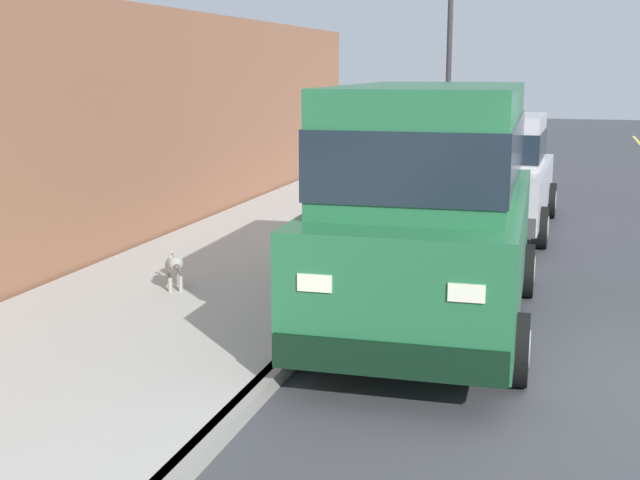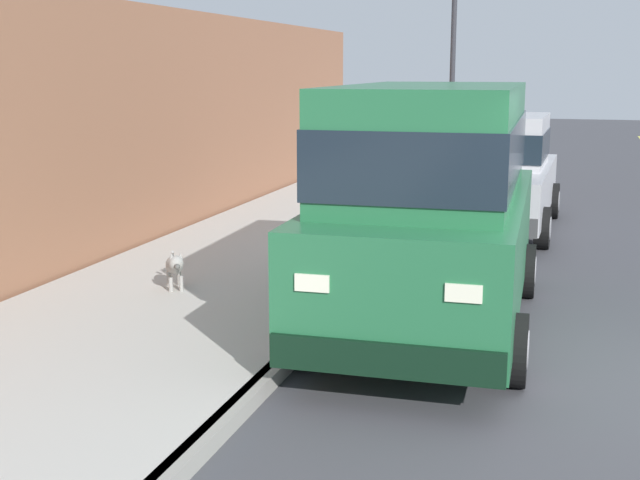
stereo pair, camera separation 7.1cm
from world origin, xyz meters
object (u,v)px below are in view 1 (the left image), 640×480
dog_grey (174,266)px  car_silver_sedan (492,171)px  street_lamp (449,58)px  car_green_van (431,196)px

dog_grey → car_silver_sedan: bearing=61.5°
street_lamp → dog_grey: bearing=-98.6°
car_silver_sedan → dog_grey: car_silver_sedan is taller
car_green_van → street_lamp: size_ratio=1.12×
car_green_van → street_lamp: bearing=97.2°
car_silver_sedan → dog_grey: 6.55m
car_green_van → car_silver_sedan: (0.11, 5.86, -0.41)m
car_silver_sedan → car_green_van: bearing=-91.1°
car_green_van → car_silver_sedan: size_ratio=1.07×
car_green_van → car_silver_sedan: car_green_van is taller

